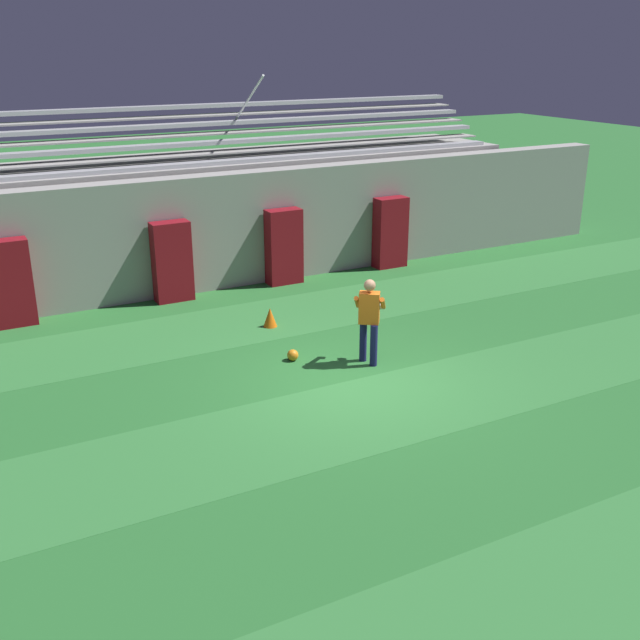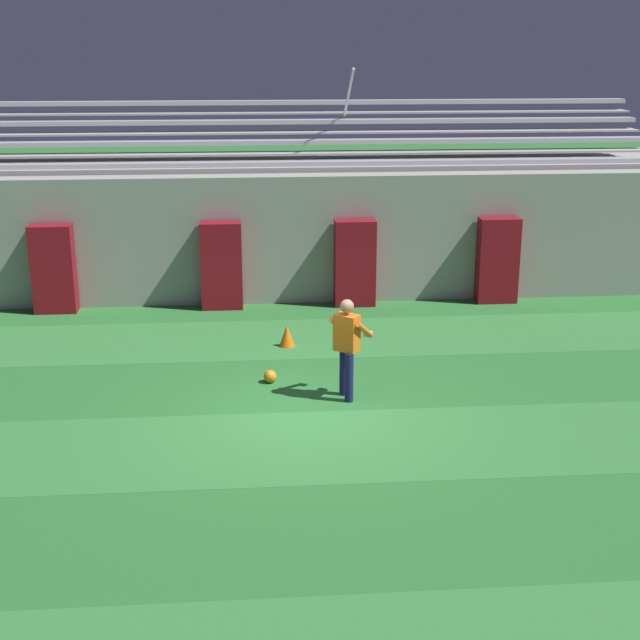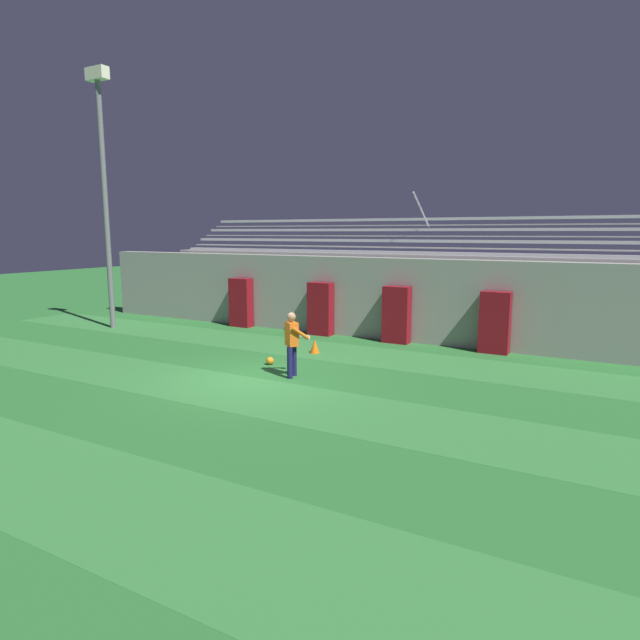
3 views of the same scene
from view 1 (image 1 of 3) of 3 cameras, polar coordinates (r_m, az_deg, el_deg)
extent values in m
plane|color=#286B2D|center=(13.57, 2.58, -4.74)|extent=(80.00, 80.00, 0.00)
cube|color=#337A38|center=(9.67, 21.83, -17.89)|extent=(28.00, 2.43, 0.01)
cube|color=#337A38|center=(12.71, 5.19, -6.64)|extent=(28.00, 2.43, 0.01)
cube|color=#337A38|center=(16.63, -3.93, 0.11)|extent=(28.00, 2.43, 0.01)
cube|color=#999691|center=(18.69, -7.56, 6.75)|extent=(24.00, 0.60, 2.80)
cube|color=maroon|center=(17.86, -11.21, 4.38)|extent=(0.89, 0.44, 1.89)
cube|color=maroon|center=(18.85, -2.77, 5.60)|extent=(0.89, 0.44, 1.89)
cube|color=maroon|center=(17.24, -22.53, 2.60)|extent=(0.89, 0.44, 1.89)
cube|color=maroon|center=(20.36, 5.38, 6.65)|extent=(0.89, 0.44, 1.89)
cube|color=#999691|center=(20.52, -9.57, 8.01)|extent=(18.00, 3.20, 2.90)
cube|color=#B7B7BC|center=(19.09, -8.59, 11.73)|extent=(17.10, 0.36, 0.10)
cube|color=#999691|center=(18.94, -8.35, 10.97)|extent=(17.10, 0.60, 0.04)
cube|color=#B7B7BC|center=(19.69, -9.37, 13.12)|extent=(17.10, 0.36, 0.10)
cube|color=#999691|center=(19.53, -9.13, 12.40)|extent=(17.10, 0.60, 0.04)
cube|color=#B7B7BC|center=(20.30, -10.10, 14.43)|extent=(17.10, 0.36, 0.10)
cube|color=#999691|center=(20.14, -9.88, 13.74)|extent=(17.10, 0.60, 0.04)
cube|color=#B7B7BC|center=(20.93, -10.80, 15.67)|extent=(17.10, 0.36, 0.10)
cube|color=#999691|center=(20.76, -10.59, 15.00)|extent=(17.10, 0.60, 0.04)
cylinder|color=#B7B7BC|center=(20.22, -5.43, 16.47)|extent=(0.06, 1.93, 1.25)
cylinder|color=#19194C|center=(14.31, 3.30, -1.59)|extent=(0.20, 0.20, 0.82)
cylinder|color=#19194C|center=(14.11, 4.11, -1.94)|extent=(0.20, 0.20, 0.82)
cube|color=orange|center=(13.96, 3.77, 0.94)|extent=(0.45, 0.42, 0.60)
sphere|color=#A37556|center=(13.82, 3.81, 2.66)|extent=(0.22, 0.22, 0.22)
cylinder|color=orange|center=(14.10, 2.86, 1.37)|extent=(0.36, 0.44, 0.37)
cylinder|color=orange|center=(14.06, 4.80, 1.27)|extent=(0.36, 0.44, 0.37)
cube|color=silver|center=(14.32, 3.09, 1.13)|extent=(0.15, 0.15, 0.08)
cube|color=silver|center=(14.29, 4.69, 1.04)|extent=(0.15, 0.15, 0.08)
sphere|color=orange|center=(14.42, -2.09, -2.69)|extent=(0.22, 0.22, 0.22)
cone|color=orange|center=(16.11, -3.83, 0.21)|extent=(0.30, 0.30, 0.42)
camera|label=2|loc=(5.90, 84.08, -0.05)|focal=50.00mm
camera|label=3|loc=(14.20, 61.14, 1.19)|focal=30.00mm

